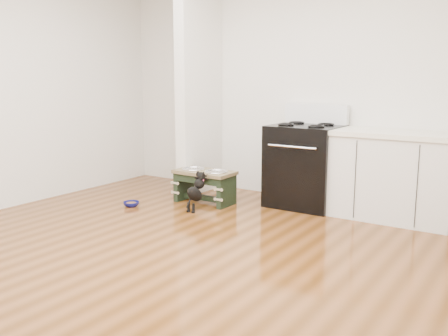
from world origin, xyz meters
The scene contains 8 objects.
ground centered at (0.00, 0.00, 0.00)m, with size 5.00×5.00×0.00m, color #4F2B0E.
room_shell centered at (0.00, 0.00, 1.62)m, with size 5.00×5.00×5.00m.
partition_wall centered at (-1.18, 2.10, 1.35)m, with size 0.15×0.80×2.70m, color silver.
oven_range centered at (0.25, 2.16, 0.48)m, with size 0.76×0.69×1.14m.
cabinet_run centered at (1.23, 2.18, 0.45)m, with size 1.24×0.64×0.91m.
dog_feeder centered at (-0.77, 1.63, 0.27)m, with size 0.70×0.37×0.40m.
puppy centered at (-0.65, 1.31, 0.23)m, with size 0.12×0.36×0.43m.
floor_bowl centered at (-1.37, 1.03, 0.03)m, with size 0.19×0.19×0.06m.
Camera 1 is at (2.54, -2.98, 1.46)m, focal length 40.00 mm.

